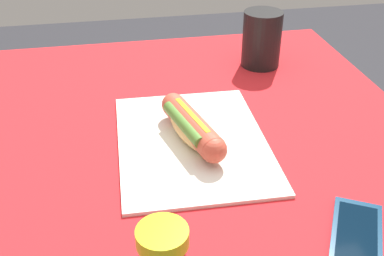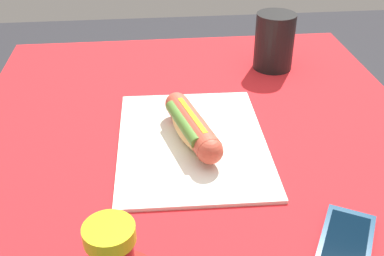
% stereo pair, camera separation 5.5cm
% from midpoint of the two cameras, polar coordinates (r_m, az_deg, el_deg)
% --- Properties ---
extents(dining_table, '(1.05, 0.81, 0.78)m').
position_cam_midpoint_polar(dining_table, '(0.87, 3.11, -11.99)').
color(dining_table, brown).
rests_on(dining_table, ground).
extents(paper_wrapper, '(0.34, 0.26, 0.01)m').
position_cam_midpoint_polar(paper_wrapper, '(0.80, 1.97, -1.69)').
color(paper_wrapper, silver).
rests_on(paper_wrapper, dining_table).
extents(hot_dog, '(0.19, 0.09, 0.05)m').
position_cam_midpoint_polar(hot_dog, '(0.78, 1.95, 0.14)').
color(hot_dog, '#DBB26B').
rests_on(hot_dog, paper_wrapper).
extents(cell_phone, '(0.14, 0.12, 0.01)m').
position_cam_midpoint_polar(cell_phone, '(0.65, 20.47, -13.13)').
color(cell_phone, '#0A2D4C').
rests_on(cell_phone, dining_table).
extents(drinking_cup, '(0.09, 0.09, 0.12)m').
position_cam_midpoint_polar(drinking_cup, '(1.06, 11.42, 10.22)').
color(drinking_cup, black).
rests_on(drinking_cup, dining_table).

